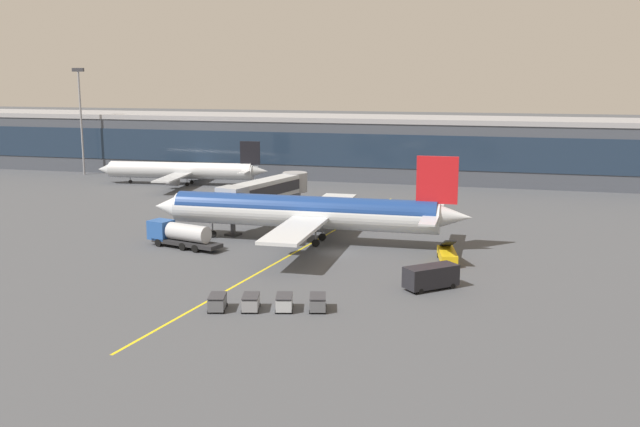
{
  "coord_description": "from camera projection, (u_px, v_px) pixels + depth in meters",
  "views": [
    {
      "loc": [
        20.74,
        -86.45,
        22.17
      ],
      "look_at": [
        -2.84,
        2.16,
        4.5
      ],
      "focal_mm": 40.68,
      "sensor_mm": 36.0,
      "label": 1
    }
  ],
  "objects": [
    {
      "name": "apron_light_mast_1",
      "position": [
        81.0,
        113.0,
        160.28
      ],
      "size": [
        2.8,
        0.5,
        23.51
      ],
      "color": "gray",
      "rests_on": "ground_plane"
    },
    {
      "name": "belt_loader",
      "position": [
        447.0,
        254.0,
        86.68
      ],
      "size": [
        3.01,
        7.02,
        3.49
      ],
      "color": "yellow",
      "rests_on": "ground_plane"
    },
    {
      "name": "terminal_building",
      "position": [
        379.0,
        147.0,
        156.6
      ],
      "size": [
        210.04,
        17.94,
        13.24
      ],
      "color": "#424751",
      "rests_on": "ground_plane"
    },
    {
      "name": "fuel_tanker",
      "position": [
        180.0,
        234.0,
        94.03
      ],
      "size": [
        11.07,
        5.38,
        3.25
      ],
      "color": "#232326",
      "rests_on": "ground_plane"
    },
    {
      "name": "lavatory_truck",
      "position": [
        430.0,
        276.0,
        75.69
      ],
      "size": [
        5.83,
        5.62,
        2.5
      ],
      "color": "black",
      "rests_on": "ground_plane"
    },
    {
      "name": "main_airliner",
      "position": [
        305.0,
        212.0,
        95.99
      ],
      "size": [
        43.44,
        34.31,
        12.09
      ],
      "color": "silver",
      "rests_on": "ground_plane"
    },
    {
      "name": "apron_lead_in_line",
      "position": [
        305.0,
        247.0,
        94.59
      ],
      "size": [
        9.84,
        79.46,
        0.01
      ],
      "primitive_type": "cube",
      "rotation": [
        0.0,
        0.0,
        -0.12
      ],
      "color": "yellow",
      "rests_on": "ground_plane"
    },
    {
      "name": "baggage_cart_2",
      "position": [
        284.0,
        302.0,
        69.04
      ],
      "size": [
        2.18,
        2.95,
        1.48
      ],
      "color": "#B2B7BC",
      "rests_on": "ground_plane"
    },
    {
      "name": "commuter_jet_far",
      "position": [
        181.0,
        170.0,
        147.04
      ],
      "size": [
        36.06,
        28.71,
        9.06
      ],
      "color": "#B2B7BC",
      "rests_on": "ground_plane"
    },
    {
      "name": "jet_bridge",
      "position": [
        268.0,
        190.0,
        108.1
      ],
      "size": [
        8.26,
        20.18,
        6.92
      ],
      "color": "#B2B7BC",
      "rests_on": "ground_plane"
    },
    {
      "name": "baggage_cart_1",
      "position": [
        251.0,
        302.0,
        69.07
      ],
      "size": [
        2.18,
        2.95,
        1.48
      ],
      "color": "gray",
      "rests_on": "ground_plane"
    },
    {
      "name": "baggage_cart_0",
      "position": [
        217.0,
        302.0,
        69.09
      ],
      "size": [
        2.18,
        2.95,
        1.48
      ],
      "color": "#595B60",
      "rests_on": "ground_plane"
    },
    {
      "name": "ground_plane",
      "position": [
        337.0,
        253.0,
        91.47
      ],
      "size": [
        700.0,
        700.0,
        0.0
      ],
      "primitive_type": "plane",
      "color": "#47494F"
    },
    {
      "name": "baggage_cart_3",
      "position": [
        318.0,
        302.0,
        69.01
      ],
      "size": [
        2.18,
        2.95,
        1.48
      ],
      "color": "#595B60",
      "rests_on": "ground_plane"
    }
  ]
}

